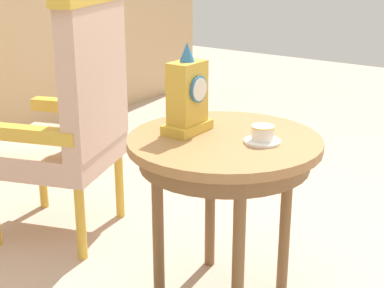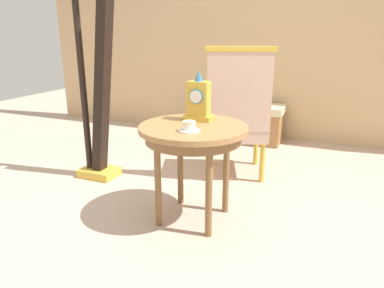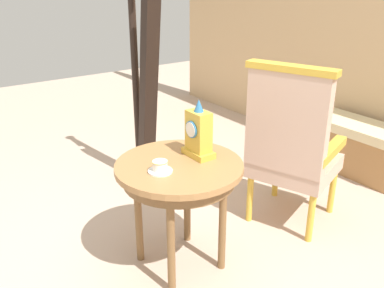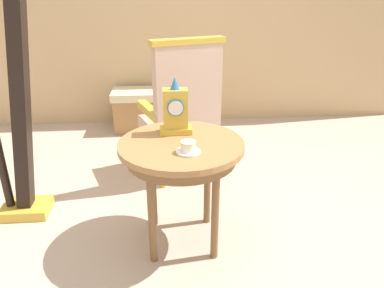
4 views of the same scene
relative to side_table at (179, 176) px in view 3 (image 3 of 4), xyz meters
name	(u,v)px [view 3 (image 3 of 4)]	position (x,y,z in m)	size (l,w,h in m)	color
ground_plane	(182,256)	(-0.05, 0.04, -0.59)	(10.00, 10.00, 0.00)	#BCA38E
side_table	(179,176)	(0.00, 0.00, 0.00)	(0.71, 0.71, 0.67)	#9E7042
teacup_left	(160,167)	(0.03, -0.14, 0.11)	(0.13, 0.13, 0.06)	white
mantel_clock	(198,134)	(-0.02, 0.15, 0.21)	(0.19, 0.11, 0.34)	gold
armchair	(291,145)	(0.06, 0.85, 0.00)	(0.69, 0.68, 1.14)	#CCA893
harp	(145,99)	(-1.04, 0.38, 0.13)	(0.40, 0.24, 1.79)	gold
window_bench	(357,147)	(-0.17, 1.99, -0.37)	(0.93, 0.40, 0.44)	beige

